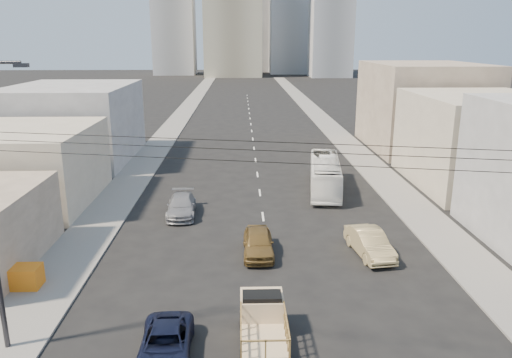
{
  "coord_description": "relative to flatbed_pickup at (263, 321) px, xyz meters",
  "views": [
    {
      "loc": [
        -1.6,
        -14.68,
        12.57
      ],
      "look_at": [
        -0.58,
        17.82,
        3.5
      ],
      "focal_mm": 35.0,
      "sensor_mm": 36.0,
      "label": 1
    }
  ],
  "objects": [
    {
      "name": "sedan_brown",
      "position": [
        0.13,
        9.27,
        -0.33
      ],
      "size": [
        1.82,
        4.5,
        1.53
      ],
      "primitive_type": "imported",
      "rotation": [
        0.0,
        0.0,
        -0.0
      ],
      "color": "brown",
      "rests_on": "ground"
    },
    {
      "name": "midrise_east",
      "position": [
        30.72,
        160.99,
        12.91
      ],
      "size": [
        14.0,
        14.0,
        28.0
      ],
      "primitive_type": "cube",
      "color": "gray",
      "rests_on": "ground"
    },
    {
      "name": "bldg_left_mid",
      "position": [
        -18.28,
        19.99,
        1.91
      ],
      "size": [
        11.0,
        12.0,
        6.0
      ],
      "primitive_type": "cube",
      "color": "#B0A38E",
      "rests_on": "ground"
    },
    {
      "name": "bldg_right_mid",
      "position": [
        20.22,
        23.99,
        2.91
      ],
      "size": [
        11.0,
        14.0,
        8.0
      ],
      "primitive_type": "cube",
      "color": "#B0A38E",
      "rests_on": "ground"
    },
    {
      "name": "lane_dashes",
      "position": [
        0.72,
        48.99,
        -1.09
      ],
      "size": [
        0.15,
        104.0,
        0.01
      ],
      "color": "silver",
      "rests_on": "ground"
    },
    {
      "name": "navy_pickup",
      "position": [
        -4.0,
        -0.88,
        -0.46
      ],
      "size": [
        2.24,
        4.62,
        1.27
      ],
      "primitive_type": "imported",
      "rotation": [
        0.0,
        0.0,
        0.03
      ],
      "color": "black",
      "rests_on": "ground"
    },
    {
      "name": "midrise_ne",
      "position": [
        18.72,
        180.99,
        18.91
      ],
      "size": [
        16.0,
        16.0,
        40.0
      ],
      "primitive_type": "cube",
      "color": "gray",
      "rests_on": "ground"
    },
    {
      "name": "midrise_back",
      "position": [
        6.72,
        195.99,
        20.91
      ],
      "size": [
        18.0,
        18.0,
        44.0
      ],
      "primitive_type": "cube",
      "color": "gray",
      "rests_on": "ground"
    },
    {
      "name": "sidewalk_left",
      "position": [
        -11.03,
        65.99,
        -1.03
      ],
      "size": [
        3.5,
        180.0,
        0.12
      ],
      "primitive_type": "cube",
      "color": "slate",
      "rests_on": "ground"
    },
    {
      "name": "sidewalk_right",
      "position": [
        12.47,
        65.99,
        -1.03
      ],
      "size": [
        3.5,
        180.0,
        0.12
      ],
      "primitive_type": "cube",
      "color": "slate",
      "rests_on": "ground"
    },
    {
      "name": "overhead_wires",
      "position": [
        0.72,
        -2.51,
        7.87
      ],
      "size": [
        23.01,
        5.02,
        0.72
      ],
      "color": "black",
      "rests_on": "ground"
    },
    {
      "name": "bldg_left_far",
      "position": [
        -18.78,
        34.99,
        2.91
      ],
      "size": [
        12.0,
        16.0,
        8.0
      ],
      "primitive_type": "cube",
      "color": "gray",
      "rests_on": "ground"
    },
    {
      "name": "flatbed_pickup",
      "position": [
        0.0,
        0.0,
        0.0
      ],
      "size": [
        1.95,
        4.41,
        1.9
      ],
      "color": "#D2B58D",
      "rests_on": "ground"
    },
    {
      "name": "sedan_grey",
      "position": [
        -5.31,
        16.54,
        -0.37
      ],
      "size": [
        2.27,
        5.08,
        1.45
      ],
      "primitive_type": "imported",
      "rotation": [
        0.0,
        0.0,
        0.05
      ],
      "color": "gray",
      "rests_on": "ground"
    },
    {
      "name": "midrise_nw",
      "position": [
        -25.28,
        175.99,
        15.91
      ],
      "size": [
        15.0,
        15.0,
        34.0
      ],
      "primitive_type": "cube",
      "color": "gray",
      "rests_on": "ground"
    },
    {
      "name": "crate_stack",
      "position": [
        -12.28,
        5.3,
        -0.4
      ],
      "size": [
        1.8,
        1.2,
        1.14
      ],
      "color": "orange",
      "rests_on": "sidewalk_left"
    },
    {
      "name": "city_bus",
      "position": [
        6.37,
        22.54,
        0.34
      ],
      "size": [
        3.76,
        10.51,
        2.86
      ],
      "primitive_type": "imported",
      "rotation": [
        0.0,
        0.0,
        -0.13
      ],
      "color": "white",
      "rests_on": "ground"
    },
    {
      "name": "bldg_right_far",
      "position": [
        20.72,
        39.99,
        3.91
      ],
      "size": [
        12.0,
        16.0,
        10.0
      ],
      "primitive_type": "cube",
      "color": "gray",
      "rests_on": "ground"
    },
    {
      "name": "sedan_tan",
      "position": [
        6.86,
        9.01,
        -0.32
      ],
      "size": [
        2.3,
        4.9,
        1.55
      ],
      "primitive_type": "imported",
      "rotation": [
        0.0,
        0.0,
        0.14
      ],
      "color": "tan",
      "rests_on": "ground"
    }
  ]
}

